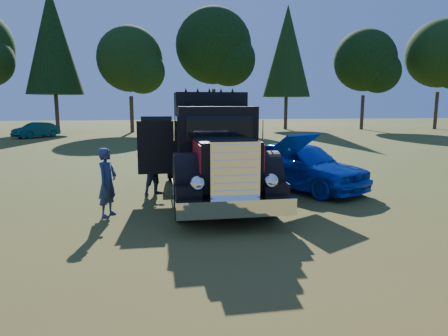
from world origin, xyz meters
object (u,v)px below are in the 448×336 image
(hotrod_coupe, at_px, (300,165))
(distant_teal_car, at_px, (36,130))
(spectator_near, at_px, (107,182))
(diamond_t_truck, at_px, (214,153))
(spectator_far, at_px, (156,169))

(hotrod_coupe, distance_m, distant_teal_car, 26.32)
(hotrod_coupe, xyz_separation_m, spectator_near, (-5.63, -2.22, 0.06))
(diamond_t_truck, bearing_deg, distant_teal_car, 115.72)
(hotrod_coupe, bearing_deg, spectator_far, -178.85)
(distant_teal_car, bearing_deg, diamond_t_truck, -27.18)
(hotrod_coupe, relative_size, spectator_far, 3.04)
(diamond_t_truck, xyz_separation_m, spectator_near, (-2.76, -1.48, -0.46))
(spectator_far, relative_size, distant_teal_car, 0.42)
(hotrod_coupe, bearing_deg, diamond_t_truck, -165.48)
(diamond_t_truck, relative_size, spectator_far, 4.57)
(diamond_t_truck, height_order, spectator_near, diamond_t_truck)
(spectator_far, bearing_deg, distant_teal_car, 79.69)
(spectator_near, bearing_deg, spectator_far, -3.26)
(diamond_t_truck, bearing_deg, spectator_far, 158.13)
(diamond_t_truck, relative_size, spectator_near, 4.35)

